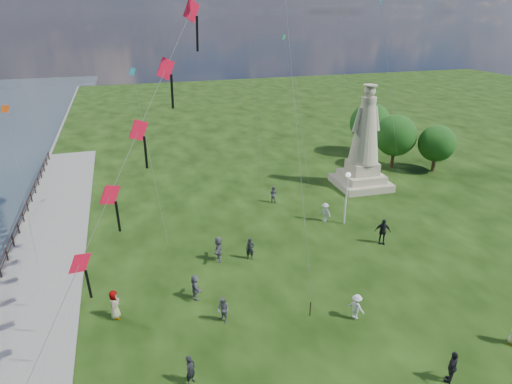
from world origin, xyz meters
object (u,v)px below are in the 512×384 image
object	(u,v)px
person_5	(195,287)
person_8	(325,212)
person_2	(356,307)
person_7	(273,194)
person_0	(191,370)
person_11	(219,249)
lamppost	(347,187)
person_1	(223,310)
person_3	(452,367)
statue	(364,150)
person_9	(383,231)
person_6	(250,249)
person_10	(115,305)

from	to	relation	value
person_5	person_8	world-z (taller)	person_8
person_2	person_7	xyz separation A→B (m)	(0.93, 15.76, 0.01)
person_7	person_0	bearing A→B (deg)	105.56
person_11	person_7	bearing A→B (deg)	154.43
lamppost	person_1	world-z (taller)	lamppost
person_2	person_3	xyz separation A→B (m)	(1.86, -5.08, 0.09)
statue	person_8	bearing A→B (deg)	-136.28
person_0	person_7	distance (m)	20.19
person_0	statue	bearing A→B (deg)	0.06
statue	person_9	bearing A→B (deg)	-110.13
person_0	person_8	xyz separation A→B (m)	(12.75, 12.76, 0.02)
person_7	person_8	distance (m)	5.39
person_6	person_11	distance (m)	2.09
person_5	person_7	size ratio (longest dim) A/B	1.03
person_2	person_9	bearing A→B (deg)	-69.75
statue	person_6	xyz separation A→B (m)	(-13.78, -9.33, -2.81)
person_1	person_7	world-z (taller)	person_1
person_1	person_6	distance (m)	6.46
person_6	person_8	world-z (taller)	person_8
person_9	person_11	size ratio (longest dim) A/B	1.10
person_8	person_11	bearing A→B (deg)	-103.67
person_0	person_9	size ratio (longest dim) A/B	0.79
lamppost	person_0	size ratio (longest dim) A/B	2.83
person_1	person_8	world-z (taller)	person_8
lamppost	person_2	world-z (taller)	lamppost
person_0	person_3	bearing A→B (deg)	-60.71
person_10	person_6	bearing A→B (deg)	-51.85
person_0	person_9	distance (m)	17.23
person_2	person_10	distance (m)	12.94
person_3	person_5	world-z (taller)	person_3
person_5	person_6	size ratio (longest dim) A/B	1.00
person_10	person_1	bearing A→B (deg)	-95.09
person_0	person_1	bearing A→B (deg)	13.09
person_2	person_6	xyz separation A→B (m)	(-3.68, 7.46, 0.03)
person_2	person_10	world-z (taller)	person_10
person_5	person_6	world-z (taller)	same
person_2	person_8	bearing A→B (deg)	-46.13
person_5	person_10	bearing A→B (deg)	90.50
person_3	person_10	bearing A→B (deg)	-66.10
person_2	person_8	size ratio (longest dim) A/B	0.95
person_0	person_3	size ratio (longest dim) A/B	0.91
lamppost	person_7	bearing A→B (deg)	125.17
statue	lamppost	size ratio (longest dim) A/B	2.22
person_2	person_5	bearing A→B (deg)	33.01
person_7	person_2	bearing A→B (deg)	132.28
statue	person_6	world-z (taller)	statue
person_3	person_8	world-z (taller)	person_3
person_2	person_7	bearing A→B (deg)	-31.67
statue	person_9	world-z (taller)	statue
person_3	person_11	xyz separation A→B (m)	(-7.58, 13.02, 0.04)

